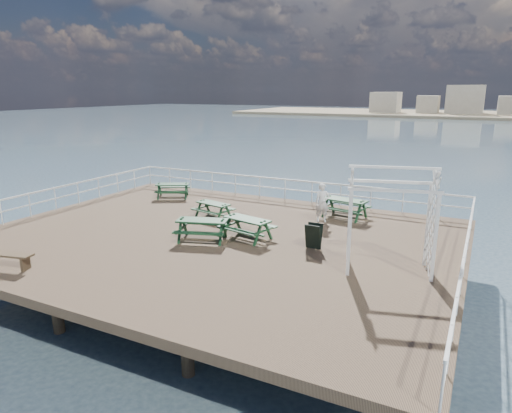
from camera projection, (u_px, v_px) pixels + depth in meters
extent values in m
cube|color=brown|center=(215.00, 240.00, 17.81)|extent=(18.00, 14.00, 0.30)
plane|color=#395060|center=(398.00, 157.00, 52.84)|extent=(300.00, 300.00, 0.00)
cube|color=beige|center=(387.00, 102.00, 140.13)|extent=(8.00, 8.00, 6.00)
cube|color=beige|center=(428.00, 104.00, 135.01)|extent=(6.00, 8.00, 5.00)
cube|color=beige|center=(465.00, 99.00, 130.26)|extent=(10.00, 8.00, 8.00)
cube|color=beige|center=(512.00, 105.00, 125.38)|extent=(7.00, 8.00, 5.00)
cylinder|color=brown|center=(374.00, 411.00, 10.08)|extent=(0.36, 0.36, 2.10)
cylinder|color=brown|center=(155.00, 213.00, 26.14)|extent=(0.36, 0.36, 2.10)
cylinder|color=brown|center=(432.00, 255.00, 19.58)|extent=(0.36, 0.36, 2.10)
cube|color=silver|center=(285.00, 180.00, 23.43)|extent=(17.70, 0.07, 0.07)
cube|color=silver|center=(285.00, 189.00, 23.56)|extent=(17.70, 0.05, 0.05)
cylinder|color=silver|center=(150.00, 175.00, 27.43)|extent=(0.05, 0.05, 1.10)
cube|color=silver|center=(54.00, 188.00, 21.39)|extent=(0.07, 13.70, 0.07)
cube|color=silver|center=(55.00, 199.00, 21.51)|extent=(0.05, 13.70, 0.05)
cube|color=silver|center=(466.00, 244.00, 13.64)|extent=(0.07, 13.70, 0.07)
cube|color=silver|center=(464.00, 260.00, 13.77)|extent=(0.05, 13.70, 0.05)
cylinder|color=silver|center=(442.00, 388.00, 7.85)|extent=(0.05, 0.05, 1.10)
cube|color=#13361D|center=(173.00, 184.00, 23.97)|extent=(1.82, 1.41, 0.06)
cube|color=#13361D|center=(174.00, 187.00, 24.59)|extent=(1.62, 1.04, 0.05)
cube|color=#13361D|center=(171.00, 192.00, 23.49)|extent=(1.62, 1.04, 0.05)
cube|color=#13361D|center=(159.00, 190.00, 24.02)|extent=(0.73, 1.25, 0.06)
cube|color=#13361D|center=(186.00, 190.00, 24.07)|extent=(0.73, 1.25, 0.06)
cube|color=#13361D|center=(160.00, 190.00, 24.31)|extent=(0.30, 0.47, 0.83)
cube|color=#13361D|center=(158.00, 192.00, 23.76)|extent=(0.30, 0.47, 0.83)
cube|color=#13361D|center=(187.00, 189.00, 24.36)|extent=(0.30, 0.47, 0.83)
cube|color=#13361D|center=(186.00, 192.00, 23.81)|extent=(0.30, 0.47, 0.83)
cube|color=#13361D|center=(173.00, 193.00, 24.09)|extent=(1.37, 0.80, 0.06)
cube|color=#13361D|center=(213.00, 203.00, 20.15)|extent=(1.69, 0.96, 0.05)
cube|color=#13361D|center=(222.00, 207.00, 20.61)|extent=(1.60, 0.57, 0.04)
cube|color=#13361D|center=(205.00, 211.00, 19.82)|extent=(1.60, 0.57, 0.04)
cube|color=#13361D|center=(203.00, 207.00, 20.63)|extent=(0.35, 1.27, 0.05)
cube|color=#13361D|center=(224.00, 212.00, 19.81)|extent=(0.35, 1.27, 0.05)
cube|color=#13361D|center=(207.00, 207.00, 20.84)|extent=(0.17, 0.46, 0.78)
cube|color=#13361D|center=(199.00, 209.00, 20.44)|extent=(0.17, 0.46, 0.78)
cube|color=#13361D|center=(228.00, 212.00, 20.02)|extent=(0.17, 0.46, 0.78)
cube|color=#13361D|center=(220.00, 214.00, 19.62)|extent=(0.17, 0.46, 0.78)
cube|color=#13361D|center=(213.00, 213.00, 20.26)|extent=(1.40, 0.38, 0.05)
cube|color=#13361D|center=(345.00, 200.00, 20.20)|extent=(2.02, 1.07, 0.06)
cube|color=#13361D|center=(351.00, 204.00, 20.78)|extent=(1.94, 0.60, 0.05)
cube|color=#13361D|center=(338.00, 210.00, 19.78)|extent=(1.94, 0.60, 0.05)
cube|color=#13361D|center=(329.00, 205.00, 20.75)|extent=(0.35, 1.54, 0.06)
cube|color=#13361D|center=(361.00, 210.00, 19.82)|extent=(0.35, 1.54, 0.06)
cube|color=#13361D|center=(332.00, 204.00, 21.01)|extent=(0.18, 0.56, 0.94)
cube|color=#13361D|center=(325.00, 207.00, 20.51)|extent=(0.18, 0.56, 0.94)
cube|color=#13361D|center=(364.00, 210.00, 20.08)|extent=(0.18, 0.56, 0.94)
cube|color=#13361D|center=(358.00, 213.00, 19.58)|extent=(0.18, 0.56, 0.94)
cube|color=#13361D|center=(344.00, 211.00, 20.33)|extent=(1.70, 0.38, 0.06)
cube|color=#13361D|center=(202.00, 220.00, 17.10)|extent=(2.02, 1.28, 0.06)
cube|color=#13361D|center=(207.00, 224.00, 17.78)|extent=(1.87, 0.83, 0.05)
cube|color=#13361D|center=(198.00, 233.00, 16.58)|extent=(1.87, 0.83, 0.05)
cube|color=#13361D|center=(182.00, 228.00, 17.30)|extent=(0.55, 1.47, 0.06)
cube|color=#13361D|center=(223.00, 230.00, 17.06)|extent=(0.55, 1.47, 0.06)
cube|color=#13361D|center=(185.00, 227.00, 17.61)|extent=(0.25, 0.54, 0.92)
cube|color=#13361D|center=(180.00, 232.00, 17.01)|extent=(0.25, 0.54, 0.92)
cube|color=#13361D|center=(225.00, 229.00, 17.38)|extent=(0.25, 0.54, 0.92)
cube|color=#13361D|center=(221.00, 234.00, 16.78)|extent=(0.25, 0.54, 0.92)
cube|color=#13361D|center=(203.00, 234.00, 17.23)|extent=(1.62, 0.59, 0.06)
cube|color=#13361D|center=(247.00, 219.00, 17.32)|extent=(1.95, 1.09, 0.06)
cube|color=#13361D|center=(257.00, 223.00, 17.86)|extent=(1.85, 0.64, 0.05)
cube|color=#13361D|center=(237.00, 230.00, 16.94)|extent=(1.85, 0.64, 0.05)
cube|color=#13361D|center=(232.00, 224.00, 17.87)|extent=(0.40, 1.47, 0.06)
cube|color=#13361D|center=(263.00, 231.00, 16.93)|extent=(0.40, 1.47, 0.06)
cube|color=#13361D|center=(237.00, 223.00, 18.11)|extent=(0.19, 0.53, 0.90)
cube|color=#13361D|center=(227.00, 227.00, 17.65)|extent=(0.19, 0.53, 0.90)
cube|color=#13361D|center=(268.00, 230.00, 17.18)|extent=(0.19, 0.53, 0.90)
cube|color=#13361D|center=(258.00, 234.00, 16.72)|extent=(0.19, 0.53, 0.90)
cube|color=#13361D|center=(247.00, 232.00, 17.45)|extent=(1.62, 0.43, 0.06)
cube|color=brown|center=(7.00, 254.00, 14.47)|extent=(1.79, 0.82, 0.07)
cube|color=brown|center=(25.00, 263.00, 14.39)|extent=(0.17, 0.38, 0.44)
cube|color=silver|center=(349.00, 234.00, 13.72)|extent=(0.12, 0.12, 2.67)
cube|color=silver|center=(350.00, 221.00, 14.98)|extent=(0.12, 0.12, 2.67)
cube|color=silver|center=(435.00, 239.00, 13.25)|extent=(0.12, 0.12, 2.67)
cube|color=silver|center=(428.00, 226.00, 14.52)|extent=(0.12, 0.12, 2.67)
cube|color=silver|center=(395.00, 191.00, 13.14)|extent=(2.59, 0.80, 0.09)
cube|color=silver|center=(391.00, 182.00, 14.41)|extent=(2.59, 0.80, 0.09)
cube|color=silver|center=(394.00, 168.00, 13.63)|extent=(2.59, 0.79, 0.08)
cube|color=black|center=(313.00, 237.00, 16.20)|extent=(0.57, 0.24, 0.93)
cube|color=black|center=(315.00, 236.00, 16.36)|extent=(0.57, 0.24, 0.93)
imported|color=white|center=(322.00, 203.00, 19.53)|extent=(0.73, 0.64, 1.67)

